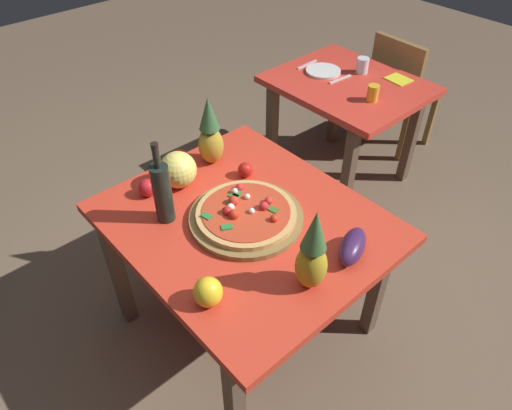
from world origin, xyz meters
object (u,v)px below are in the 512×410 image
(tomato_by_bottle, at_px, (147,188))
(dinner_plate, at_px, (323,71))
(pizza, at_px, (246,212))
(drinking_glass_juice, at_px, (373,93))
(drinking_glass_water, at_px, (362,65))
(tomato_near_board, at_px, (180,157))
(melon, at_px, (178,170))
(knife_utensil, at_px, (340,79))
(background_table, at_px, (346,99))
(eggplant, at_px, (352,246))
(display_table, at_px, (246,234))
(bell_pepper, at_px, (208,292))
(pineapple_right, at_px, (210,134))
(dining_chair, at_px, (401,88))
(fork_utensil, at_px, (307,65))
(pineapple_left, at_px, (312,254))
(pizza_board, at_px, (247,217))
(tomato_at_corner, at_px, (245,170))
(napkin_folded, at_px, (399,79))

(tomato_by_bottle, distance_m, dinner_plate, 1.50)
(pizza, relative_size, drinking_glass_juice, 4.44)
(drinking_glass_water, distance_m, dinner_plate, 0.24)
(tomato_near_board, xyz_separation_m, tomato_by_bottle, (0.10, -0.24, 0.00))
(melon, distance_m, dinner_plate, 1.37)
(dinner_plate, bearing_deg, knife_utensil, 0.00)
(background_table, height_order, eggplant, eggplant)
(display_table, bearing_deg, background_table, 111.76)
(drinking_glass_water, bearing_deg, melon, -83.57)
(bell_pepper, xyz_separation_m, knife_utensil, (-0.80, 1.63, -0.05))
(background_table, height_order, melon, melon)
(display_table, distance_m, drinking_glass_juice, 1.24)
(background_table, distance_m, pineapple_right, 1.16)
(eggplant, relative_size, drinking_glass_juice, 2.16)
(bell_pepper, height_order, eggplant, bell_pepper)
(pineapple_right, xyz_separation_m, tomato_by_bottle, (0.01, -0.36, -0.11))
(dining_chair, bearing_deg, fork_utensil, 63.04)
(dining_chair, xyz_separation_m, pineapple_left, (0.91, -1.93, 0.39))
(drinking_glass_juice, bearing_deg, fork_utensil, 173.71)
(dinner_plate, bearing_deg, pineapple_left, -49.68)
(pineapple_right, xyz_separation_m, fork_utensil, (-0.43, 1.11, -0.15))
(pineapple_right, height_order, melon, pineapple_right)
(pizza_board, height_order, drinking_glass_water, drinking_glass_water)
(tomato_by_bottle, height_order, fork_utensil, tomato_by_bottle)
(pineapple_right, xyz_separation_m, dinner_plate, (-0.29, 1.11, -0.14))
(pizza, bearing_deg, drinking_glass_juice, 103.09)
(dining_chair, distance_m, pizza, 1.96)
(pineapple_right, bearing_deg, drinking_glass_juice, 82.37)
(dinner_plate, distance_m, knife_utensil, 0.14)
(dining_chair, height_order, eggplant, dining_chair)
(background_table, height_order, drinking_glass_juice, drinking_glass_juice)
(tomato_at_corner, bearing_deg, knife_utensil, 107.77)
(dining_chair, distance_m, dinner_plate, 0.70)
(tomato_at_corner, height_order, drinking_glass_juice, drinking_glass_juice)
(background_table, distance_m, tomato_at_corner, 1.13)
(drinking_glass_water, bearing_deg, pizza_board, -69.14)
(tomato_at_corner, relative_size, drinking_glass_water, 0.72)
(knife_utensil, bearing_deg, drinking_glass_water, 86.58)
(eggplant, height_order, tomato_at_corner, eggplant)
(tomato_near_board, relative_size, tomato_by_bottle, 0.94)
(dinner_plate, bearing_deg, fork_utensil, 180.00)
(background_table, bearing_deg, display_table, -68.24)
(background_table, bearing_deg, fork_utensil, -176.95)
(pizza, xyz_separation_m, bell_pepper, (0.23, -0.37, 0.01))
(pineapple_left, bearing_deg, napkin_folded, 114.89)
(eggplant, xyz_separation_m, tomato_by_bottle, (-0.82, -0.38, -0.01))
(dining_chair, distance_m, knife_utensil, 0.67)
(pizza_board, distance_m, eggplant, 0.45)
(pineapple_left, distance_m, napkin_folded, 1.75)
(background_table, distance_m, dining_chair, 0.61)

